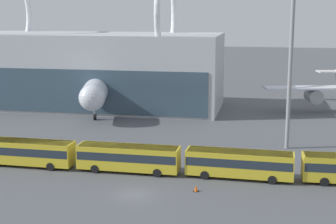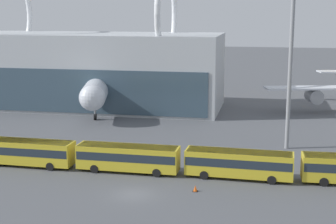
{
  "view_description": "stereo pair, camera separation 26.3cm",
  "coord_description": "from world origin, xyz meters",
  "px_view_note": "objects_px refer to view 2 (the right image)",
  "views": [
    {
      "loc": [
        12.99,
        -49.2,
        18.9
      ],
      "look_at": [
        -1.03,
        24.08,
        4.0
      ],
      "focal_mm": 55.0,
      "sensor_mm": 36.0,
      "label": 1
    },
    {
      "loc": [
        13.25,
        -49.15,
        18.9
      ],
      "look_at": [
        -1.03,
        24.08,
        4.0
      ],
      "focal_mm": 55.0,
      "sensor_mm": 36.0,
      "label": 2
    }
  ],
  "objects_px": {
    "traffic_cone_0": "(195,188)",
    "shuttle_bus_1": "(26,151)",
    "shuttle_bus_2": "(128,157)",
    "airliner_at_gate_near": "(99,85)",
    "shuttle_bus_3": "(239,162)",
    "floodlight_mast": "(292,31)"
  },
  "relations": [
    {
      "from": "shuttle_bus_1",
      "to": "floodlight_mast",
      "type": "xyz_separation_m",
      "value": [
        31.76,
        14.34,
        14.25
      ]
    },
    {
      "from": "floodlight_mast",
      "to": "traffic_cone_0",
      "type": "height_order",
      "value": "floodlight_mast"
    },
    {
      "from": "shuttle_bus_1",
      "to": "shuttle_bus_2",
      "type": "bearing_deg",
      "value": 1.25
    },
    {
      "from": "shuttle_bus_2",
      "to": "floodlight_mast",
      "type": "distance_m",
      "value": 27.58
    },
    {
      "from": "floodlight_mast",
      "to": "traffic_cone_0",
      "type": "xyz_separation_m",
      "value": [
        -10.01,
        -19.47,
        -15.79
      ]
    },
    {
      "from": "floodlight_mast",
      "to": "shuttle_bus_1",
      "type": "bearing_deg",
      "value": -155.71
    },
    {
      "from": "airliner_at_gate_near",
      "to": "floodlight_mast",
      "type": "bearing_deg",
      "value": 42.59
    },
    {
      "from": "shuttle_bus_3",
      "to": "floodlight_mast",
      "type": "distance_m",
      "value": 20.97
    },
    {
      "from": "traffic_cone_0",
      "to": "airliner_at_gate_near",
      "type": "bearing_deg",
      "value": 120.18
    },
    {
      "from": "shuttle_bus_1",
      "to": "shuttle_bus_2",
      "type": "xyz_separation_m",
      "value": [
        12.99,
        0.02,
        0.0
      ]
    },
    {
      "from": "floodlight_mast",
      "to": "shuttle_bus_3",
      "type": "bearing_deg",
      "value": -112.09
    },
    {
      "from": "shuttle_bus_1",
      "to": "shuttle_bus_2",
      "type": "height_order",
      "value": "same"
    },
    {
      "from": "shuttle_bus_2",
      "to": "floodlight_mast",
      "type": "height_order",
      "value": "floodlight_mast"
    },
    {
      "from": "airliner_at_gate_near",
      "to": "shuttle_bus_1",
      "type": "height_order",
      "value": "airliner_at_gate_near"
    },
    {
      "from": "airliner_at_gate_near",
      "to": "shuttle_bus_3",
      "type": "xyz_separation_m",
      "value": [
        28.91,
        -37.25,
        -2.75
      ]
    },
    {
      "from": "airliner_at_gate_near",
      "to": "shuttle_bus_2",
      "type": "height_order",
      "value": "airliner_at_gate_near"
    },
    {
      "from": "shuttle_bus_1",
      "to": "shuttle_bus_3",
      "type": "xyz_separation_m",
      "value": [
        25.98,
        0.09,
        0.0
      ]
    },
    {
      "from": "shuttle_bus_1",
      "to": "airliner_at_gate_near",
      "type": "bearing_deg",
      "value": 95.66
    },
    {
      "from": "shuttle_bus_1",
      "to": "shuttle_bus_3",
      "type": "distance_m",
      "value": 25.98
    },
    {
      "from": "floodlight_mast",
      "to": "traffic_cone_0",
      "type": "relative_size",
      "value": 38.86
    },
    {
      "from": "traffic_cone_0",
      "to": "shuttle_bus_1",
      "type": "bearing_deg",
      "value": 166.74
    },
    {
      "from": "shuttle_bus_1",
      "to": "floodlight_mast",
      "type": "distance_m",
      "value": 37.65
    }
  ]
}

